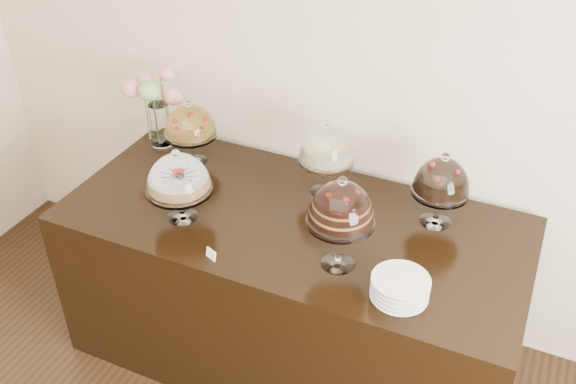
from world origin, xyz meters
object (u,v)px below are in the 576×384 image
at_px(cake_stand_dark_choco, 442,180).
at_px(cake_stand_fruit_tart, 190,124).
at_px(cake_stand_cheesecake, 327,148).
at_px(cake_stand_choco_layer, 341,207).
at_px(display_counter, 292,288).
at_px(plate_stack, 400,288).
at_px(flower_vase, 155,103).
at_px(cake_stand_sugar_sponge, 178,177).

xyz_separation_m(cake_stand_dark_choco, cake_stand_fruit_tart, (-1.32, -0.01, -0.01)).
bearing_deg(cake_stand_cheesecake, cake_stand_choco_layer, -62.49).
distance_m(display_counter, plate_stack, 0.84).
bearing_deg(cake_stand_cheesecake, display_counter, -102.53).
bearing_deg(flower_vase, plate_stack, -21.86).
bearing_deg(display_counter, plate_stack, -26.70).
distance_m(cake_stand_sugar_sponge, flower_vase, 0.71).
relative_size(cake_stand_cheesecake, cake_stand_dark_choco, 1.09).
bearing_deg(cake_stand_sugar_sponge, flower_vase, 132.28).
relative_size(cake_stand_cheesecake, plate_stack, 1.77).
height_order(display_counter, cake_stand_dark_choco, cake_stand_dark_choco).
height_order(display_counter, cake_stand_fruit_tart, cake_stand_fruit_tart).
xyz_separation_m(display_counter, cake_stand_choco_layer, (0.31, -0.22, 0.75)).
distance_m(cake_stand_dark_choco, flower_vase, 1.58).
bearing_deg(display_counter, cake_stand_cheesecake, 77.47).
height_order(cake_stand_choco_layer, plate_stack, cake_stand_choco_layer).
bearing_deg(display_counter, cake_stand_fruit_tart, 160.40).
distance_m(cake_stand_choco_layer, cake_stand_dark_choco, 0.57).
height_order(cake_stand_sugar_sponge, cake_stand_fruit_tart, cake_stand_sugar_sponge).
xyz_separation_m(display_counter, plate_stack, (0.61, -0.31, 0.50)).
distance_m(cake_stand_sugar_sponge, cake_stand_dark_choco, 1.19).
relative_size(cake_stand_choco_layer, cake_stand_cheesecake, 1.10).
relative_size(display_counter, flower_vase, 5.10).
xyz_separation_m(cake_stand_cheesecake, cake_stand_dark_choco, (0.56, -0.01, -0.02)).
xyz_separation_m(cake_stand_sugar_sponge, plate_stack, (1.09, -0.10, -0.18)).
relative_size(cake_stand_choco_layer, cake_stand_dark_choco, 1.20).
relative_size(display_counter, plate_stack, 9.60).
xyz_separation_m(cake_stand_sugar_sponge, cake_stand_cheesecake, (0.54, 0.47, 0.03)).
xyz_separation_m(display_counter, cake_stand_dark_choco, (0.62, 0.25, 0.68)).
relative_size(cake_stand_sugar_sponge, cake_stand_fruit_tart, 1.02).
relative_size(flower_vase, plate_stack, 1.88).
relative_size(cake_stand_choco_layer, cake_stand_fruit_tart, 1.24).
height_order(cake_stand_choco_layer, cake_stand_cheesecake, cake_stand_choco_layer).
height_order(cake_stand_cheesecake, cake_stand_fruit_tart, cake_stand_cheesecake).
relative_size(cake_stand_dark_choco, flower_vase, 0.86).
distance_m(cake_stand_dark_choco, cake_stand_fruit_tart, 1.32).
height_order(display_counter, cake_stand_cheesecake, cake_stand_cheesecake).
height_order(display_counter, cake_stand_sugar_sponge, cake_stand_sugar_sponge).
bearing_deg(cake_stand_choco_layer, flower_vase, 156.91).
bearing_deg(cake_stand_cheesecake, flower_vase, 176.90).
distance_m(cake_stand_fruit_tart, plate_stack, 1.43).
bearing_deg(cake_stand_fruit_tart, cake_stand_cheesecake, 1.47).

